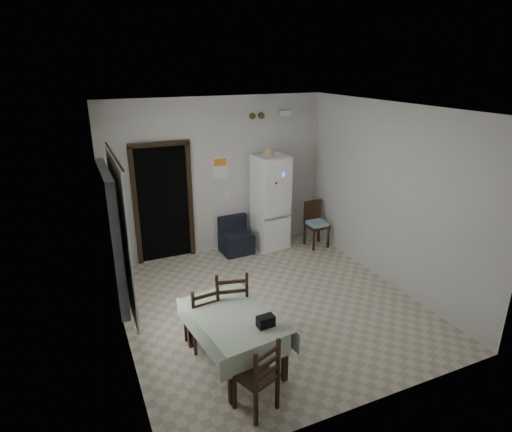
{
  "coord_description": "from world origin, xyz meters",
  "views": [
    {
      "loc": [
        -2.48,
        -5.08,
        3.47
      ],
      "look_at": [
        0.0,
        0.5,
        1.25
      ],
      "focal_mm": 30.0,
      "sensor_mm": 36.0,
      "label": 1
    }
  ],
  "objects": [
    {
      "name": "wall_left",
      "position": [
        -2.1,
        0.0,
        1.45
      ],
      "size": [
        0.02,
        4.5,
        2.9
      ],
      "primitive_type": null,
      "color": "beige",
      "rests_on": "ground"
    },
    {
      "name": "ceiling",
      "position": [
        0.0,
        0.0,
        2.9
      ],
      "size": [
        4.2,
        4.5,
        0.02
      ],
      "primitive_type": null,
      "color": "white",
      "rests_on": "ground"
    },
    {
      "name": "calendar",
      "position": [
        0.05,
        2.24,
        1.62
      ],
      "size": [
        0.28,
        0.02,
        0.4
      ],
      "primitive_type": "cube",
      "color": "white",
      "rests_on": "ground"
    },
    {
      "name": "fridge",
      "position": [
        0.94,
        1.93,
        0.92
      ],
      "size": [
        0.65,
        0.65,
        1.83
      ],
      "primitive_type": null,
      "rotation": [
        0.0,
        0.0,
        0.09
      ],
      "color": "white",
      "rests_on": "ground"
    },
    {
      "name": "tan_cone",
      "position": [
        0.9,
        1.95,
        1.92
      ],
      "size": [
        0.22,
        0.22,
        0.18
      ],
      "primitive_type": "cone",
      "rotation": [
        0.0,
        0.0,
        -0.03
      ],
      "color": "tan",
      "rests_on": "fridge"
    },
    {
      "name": "dining_chair_far_left",
      "position": [
        -1.22,
        -0.54,
        0.44
      ],
      "size": [
        0.42,
        0.42,
        0.89
      ],
      "primitive_type": null,
      "rotation": [
        0.0,
        0.0,
        3.24
      ],
      "color": "black",
      "rests_on": "ground"
    },
    {
      "name": "corner_chair",
      "position": [
        1.78,
        1.57,
        0.45
      ],
      "size": [
        0.4,
        0.4,
        0.9
      ],
      "primitive_type": null,
      "rotation": [
        0.0,
        0.0,
        0.03
      ],
      "color": "black",
      "rests_on": "ground"
    },
    {
      "name": "calendar_image",
      "position": [
        0.05,
        2.23,
        1.72
      ],
      "size": [
        0.24,
        0.01,
        0.14
      ],
      "primitive_type": "cube",
      "color": "orange",
      "rests_on": "ground"
    },
    {
      "name": "navy_seat",
      "position": [
        0.22,
        1.93,
        0.34
      ],
      "size": [
        0.59,
        0.57,
        0.69
      ],
      "primitive_type": null,
      "rotation": [
        0.0,
        0.0,
        0.04
      ],
      "color": "black",
      "rests_on": "ground"
    },
    {
      "name": "black_bag",
      "position": [
        -0.73,
        -1.41,
        0.75
      ],
      "size": [
        0.2,
        0.13,
        0.13
      ],
      "primitive_type": "cube",
      "rotation": [
        0.0,
        0.0,
        0.06
      ],
      "color": "black",
      "rests_on": "dining_table"
    },
    {
      "name": "emergency_light",
      "position": [
        1.35,
        2.21,
        2.55
      ],
      "size": [
        0.25,
        0.07,
        0.09
      ],
      "primitive_type": "cube",
      "color": "white",
      "rests_on": "ground"
    },
    {
      "name": "wall_right",
      "position": [
        2.1,
        0.0,
        1.45
      ],
      "size": [
        0.02,
        4.5,
        2.9
      ],
      "primitive_type": null,
      "color": "beige",
      "rests_on": "ground"
    },
    {
      "name": "vent_left",
      "position": [
        0.7,
        2.23,
        2.52
      ],
      "size": [
        0.12,
        0.03,
        0.12
      ],
      "primitive_type": "cylinder",
      "rotation": [
        1.57,
        0.0,
        0.0
      ],
      "color": "brown",
      "rests_on": "ground"
    },
    {
      "name": "curtain_rod",
      "position": [
        -2.03,
        -0.2,
        2.5
      ],
      "size": [
        0.02,
        1.6,
        0.02
      ],
      "primitive_type": "cylinder",
      "rotation": [
        1.57,
        0.0,
        0.0
      ],
      "color": "black",
      "rests_on": "ground"
    },
    {
      "name": "wall_back",
      "position": [
        0.0,
        2.25,
        1.45
      ],
      "size": [
        4.2,
        0.02,
        2.9
      ],
      "primitive_type": null,
      "color": "beige",
      "rests_on": "ground"
    },
    {
      "name": "vent_right",
      "position": [
        0.88,
        2.23,
        2.52
      ],
      "size": [
        0.12,
        0.03,
        0.12
      ],
      "primitive_type": "cylinder",
      "rotation": [
        1.57,
        0.0,
        0.0
      ],
      "color": "brown",
      "rests_on": "ground"
    },
    {
      "name": "dining_chair_far_right",
      "position": [
        -0.82,
        -0.52,
        0.51
      ],
      "size": [
        0.52,
        0.52,
        1.01
      ],
      "primitive_type": null,
      "rotation": [
        0.0,
        0.0,
        2.91
      ],
      "color": "black",
      "rests_on": "ground"
    },
    {
      "name": "wall_front",
      "position": [
        0.0,
        -2.25,
        1.45
      ],
      "size": [
        4.2,
        0.02,
        2.9
      ],
      "primitive_type": null,
      "color": "beige",
      "rests_on": "ground"
    },
    {
      "name": "light_switch",
      "position": [
        0.15,
        2.24,
        1.1
      ],
      "size": [
        0.08,
        0.02,
        0.12
      ],
      "primitive_type": "cube",
      "color": "beige",
      "rests_on": "ground"
    },
    {
      "name": "curtain",
      "position": [
        -2.04,
        -0.2,
        1.55
      ],
      "size": [
        0.02,
        1.45,
        1.85
      ],
      "primitive_type": "cube",
      "color": "silver",
      "rests_on": "ground"
    },
    {
      "name": "dining_chair_near_head",
      "position": [
        -1.03,
        -1.82,
        0.43
      ],
      "size": [
        0.48,
        0.48,
        0.87
      ],
      "primitive_type": null,
      "rotation": [
        0.0,
        0.0,
        3.51
      ],
      "color": "black",
      "rests_on": "ground"
    },
    {
      "name": "dining_table",
      "position": [
        -0.97,
        -1.05,
        0.34
      ],
      "size": [
        1.02,
        1.41,
        0.68
      ],
      "primitive_type": null,
      "rotation": [
        0.0,
        0.0,
        0.12
      ],
      "color": "#A8BCA1",
      "rests_on": "ground"
    },
    {
      "name": "ground",
      "position": [
        0.0,
        0.0,
        0.0
      ],
      "size": [
        4.5,
        4.5,
        0.0
      ],
      "primitive_type": "plane",
      "color": "beige",
      "rests_on": "ground"
    },
    {
      "name": "doorway",
      "position": [
        -1.05,
        2.45,
        1.06
      ],
      "size": [
        1.06,
        0.52,
        2.22
      ],
      "color": "black",
      "rests_on": "ground"
    },
    {
      "name": "window_recess",
      "position": [
        -2.15,
        -0.2,
        1.55
      ],
      "size": [
        0.1,
        1.2,
        1.6
      ],
      "primitive_type": "cube",
      "color": "silver",
      "rests_on": "ground"
    }
  ]
}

